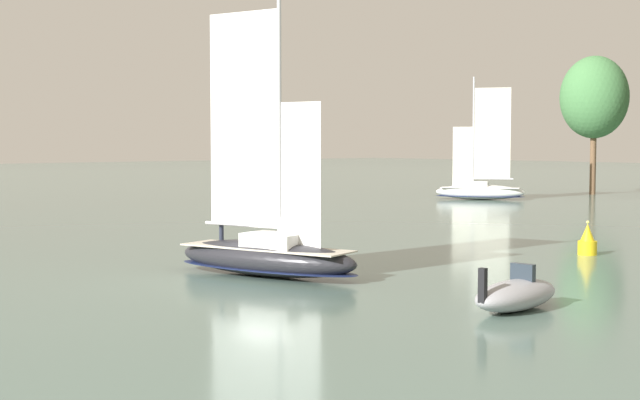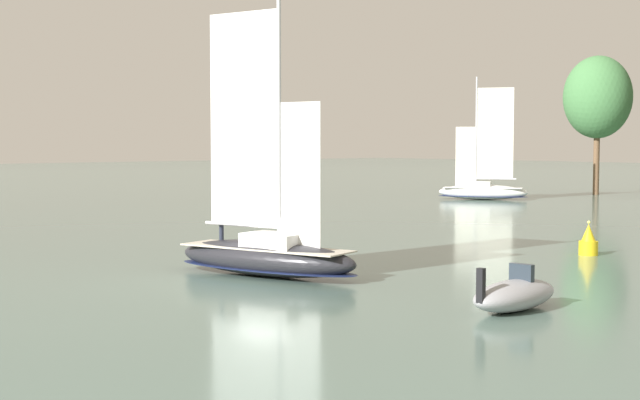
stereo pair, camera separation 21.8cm
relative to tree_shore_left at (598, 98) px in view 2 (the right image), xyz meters
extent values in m
plane|color=slate|center=(23.73, -61.99, -10.39)|extent=(400.00, 400.00, 0.00)
cylinder|color=brown|center=(0.00, 0.00, -6.38)|extent=(0.64, 0.64, 8.01)
ellipsoid|color=#477F47|center=(0.00, 0.00, 0.05)|extent=(7.21, 7.21, 8.81)
ellipsoid|color=#232328|center=(23.73, -61.99, -9.64)|extent=(9.15, 4.91, 1.50)
ellipsoid|color=#19234C|center=(23.73, -61.99, -10.05)|extent=(9.24, 4.96, 0.18)
cube|color=beige|center=(23.73, -61.99, -9.20)|extent=(8.03, 4.23, 0.06)
cube|color=silver|center=(24.15, -61.86, -8.86)|extent=(2.86, 2.37, 0.62)
cylinder|color=silver|center=(24.40, -61.78, -3.66)|extent=(0.18, 0.18, 11.02)
cylinder|color=silver|center=(22.50, -62.36, -8.29)|extent=(3.84, 1.29, 0.15)
cube|color=white|center=(22.65, -62.31, -3.77)|extent=(3.50, 1.08, 9.04)
cube|color=white|center=(25.42, -61.47, -6.14)|extent=(1.86, 0.58, 6.06)
cylinder|color=#232838|center=(21.11, -62.47, -8.74)|extent=(0.25, 0.25, 0.85)
cylinder|color=#262628|center=(21.11, -62.47, -7.99)|extent=(0.42, 0.42, 0.65)
sphere|color=tan|center=(21.11, -62.47, -7.55)|extent=(0.24, 0.24, 0.24)
ellipsoid|color=white|center=(-2.41, -15.92, -9.65)|extent=(8.51, 6.83, 1.47)
ellipsoid|color=#19234C|center=(-2.41, -15.92, -10.06)|extent=(8.60, 6.90, 0.18)
cube|color=silver|center=(-2.41, -15.92, -9.22)|extent=(7.44, 5.93, 0.06)
cube|color=silver|center=(-2.77, -16.16, -8.89)|extent=(2.95, 2.75, 0.60)
cylinder|color=silver|center=(-2.99, -16.31, -3.79)|extent=(0.17, 0.17, 10.79)
cylinder|color=silver|center=(-1.38, -15.22, -8.33)|extent=(3.30, 2.29, 0.15)
cube|color=silver|center=(-1.50, -15.31, -3.90)|extent=(2.98, 2.02, 8.85)
cube|color=silver|center=(-3.86, -16.89, -6.22)|extent=(1.59, 1.08, 5.94)
ellipsoid|color=#99999E|center=(35.34, -60.25, -9.88)|extent=(2.12, 4.41, 1.02)
cube|color=black|center=(35.54, -62.26, -9.32)|extent=(0.26, 0.22, 1.12)
cube|color=#28333D|center=(35.30, -59.83, -9.16)|extent=(0.87, 0.32, 0.61)
cylinder|color=yellow|center=(28.63, -45.55, -10.04)|extent=(0.94, 0.94, 0.71)
cone|color=yellow|center=(28.63, -45.55, -9.25)|extent=(0.71, 0.71, 0.86)
sphere|color=#F2F266|center=(28.63, -45.55, -8.74)|extent=(0.16, 0.16, 0.16)
camera|label=1|loc=(53.56, -84.55, -4.74)|focal=50.00mm
camera|label=2|loc=(53.70, -84.38, -4.74)|focal=50.00mm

